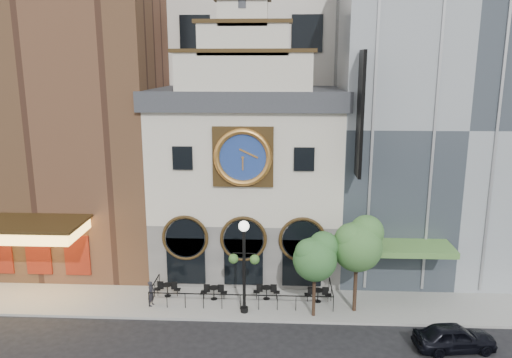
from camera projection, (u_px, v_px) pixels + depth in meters
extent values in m
plane|color=black|center=(239.00, 322.00, 27.50)|extent=(120.00, 120.00, 0.00)
cube|color=gray|center=(242.00, 300.00, 29.91)|extent=(44.00, 5.00, 0.15)
cube|color=#605E5B|center=(248.00, 236.00, 34.80)|extent=(12.00, 8.00, 4.00)
cube|color=silver|center=(248.00, 159.00, 33.56)|extent=(12.00, 8.00, 7.00)
cube|color=#2D3035|center=(247.00, 98.00, 32.63)|extent=(12.60, 8.60, 1.20)
cube|color=#32230F|center=(243.00, 157.00, 29.38)|extent=(3.60, 0.25, 3.60)
cylinder|color=navy|center=(243.00, 157.00, 29.25)|extent=(3.10, 0.12, 3.10)
torus|color=gold|center=(243.00, 158.00, 29.17)|extent=(3.46, 0.36, 3.46)
cube|color=brown|center=(65.00, 82.00, 35.00)|extent=(14.00, 12.00, 25.00)
cube|color=#FFBF59|center=(22.00, 230.00, 29.38)|extent=(7.00, 3.40, 0.70)
cube|color=#32230F|center=(21.00, 223.00, 29.28)|extent=(7.40, 3.80, 0.15)
cube|color=maroon|center=(39.00, 255.00, 31.48)|extent=(5.60, 0.15, 2.60)
cube|color=gray|center=(438.00, 120.00, 34.31)|extent=(14.00, 12.00, 20.00)
cube|color=#54873D|center=(414.00, 248.00, 28.96)|extent=(4.50, 2.40, 0.35)
cube|color=black|center=(360.00, 115.00, 27.58)|extent=(0.18, 1.60, 7.00)
cylinder|color=black|center=(167.00, 285.00, 30.09)|extent=(0.68, 0.68, 0.03)
cylinder|color=black|center=(168.00, 290.00, 30.18)|extent=(0.06, 0.06, 0.72)
cylinder|color=black|center=(214.00, 288.00, 29.70)|extent=(0.68, 0.68, 0.03)
cylinder|color=black|center=(214.00, 293.00, 29.78)|extent=(0.06, 0.06, 0.72)
cylinder|color=black|center=(267.00, 287.00, 29.73)|extent=(0.68, 0.68, 0.03)
cylinder|color=black|center=(267.00, 293.00, 29.81)|extent=(0.06, 0.06, 0.72)
cylinder|color=black|center=(318.00, 290.00, 29.37)|extent=(0.68, 0.68, 0.03)
cylinder|color=black|center=(318.00, 296.00, 29.45)|extent=(0.06, 0.06, 0.72)
imported|color=black|center=(454.00, 337.00, 24.71)|extent=(4.19, 2.14, 1.37)
imported|color=black|center=(151.00, 293.00, 28.93)|extent=(0.47, 0.61, 1.50)
cylinder|color=black|center=(244.00, 272.00, 27.77)|extent=(0.18, 0.18, 4.93)
cylinder|color=black|center=(244.00, 310.00, 28.29)|extent=(0.43, 0.43, 0.30)
sphere|color=white|center=(244.00, 226.00, 27.17)|extent=(0.59, 0.59, 0.59)
sphere|color=#2F5823|center=(233.00, 259.00, 27.66)|extent=(0.55, 0.55, 0.55)
sphere|color=#2F5823|center=(255.00, 259.00, 27.55)|extent=(0.55, 0.55, 0.55)
cylinder|color=#382619|center=(314.00, 294.00, 27.65)|extent=(0.19, 0.19, 2.61)
sphere|color=#275B24|center=(315.00, 259.00, 27.19)|extent=(2.42, 2.42, 2.42)
sphere|color=#275B24|center=(323.00, 246.00, 27.29)|extent=(1.67, 1.67, 1.67)
sphere|color=#275B24|center=(308.00, 252.00, 26.92)|extent=(1.49, 1.49, 1.49)
cylinder|color=#382619|center=(355.00, 286.00, 28.17)|extent=(0.21, 0.21, 3.00)
sphere|color=#336427|center=(357.00, 247.00, 27.64)|extent=(2.79, 2.79, 2.79)
sphere|color=#336427|center=(367.00, 232.00, 27.76)|extent=(1.93, 1.93, 1.93)
sphere|color=#336427|center=(350.00, 239.00, 27.33)|extent=(1.71, 1.71, 1.71)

